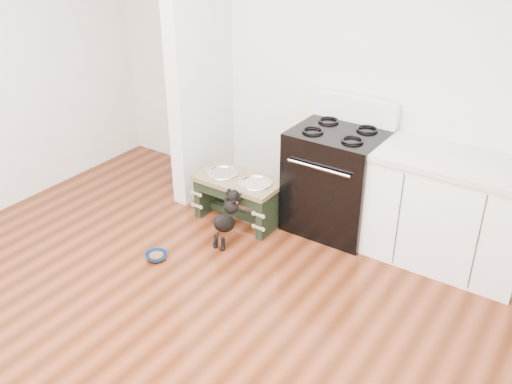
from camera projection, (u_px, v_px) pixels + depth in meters
The scene contains 8 objects.
ground at pixel (146, 358), 3.71m from camera, with size 5.00×5.00×0.00m, color #401B0B.
room_shell at pixel (118, 125), 2.95m from camera, with size 5.00×5.00×5.00m.
partition_wall at pixel (200, 56), 5.19m from camera, with size 0.15×0.80×2.70m, color silver.
oven_range at pixel (337, 179), 4.94m from camera, with size 0.76×0.69×1.14m.
cabinet_run at pixel (449, 212), 4.48m from camera, with size 1.24×0.64×0.91m.
dog_feeder at pixel (238, 191), 5.11m from camera, with size 0.78×0.41×0.44m.
puppy at pixel (227, 216), 4.80m from camera, with size 0.14×0.40×0.47m.
floor_bowl at pixel (156, 256), 4.68m from camera, with size 0.23×0.23×0.06m.
Camera 1 is at (2.14, -1.89, 2.71)m, focal length 40.00 mm.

